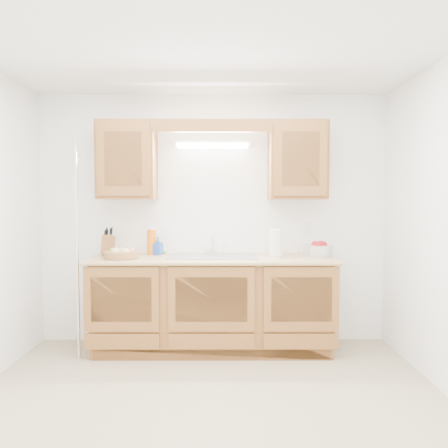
{
  "coord_description": "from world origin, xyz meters",
  "views": [
    {
      "loc": [
        0.1,
        -2.94,
        1.43
      ],
      "look_at": [
        0.11,
        0.85,
        1.23
      ],
      "focal_mm": 35.0,
      "sensor_mm": 36.0,
      "label": 1
    }
  ],
  "objects_px": {
    "knife_block": "(108,245)",
    "fruit_basket": "(122,254)",
    "apple_bowl": "(319,249)",
    "paper_towel": "(276,243)"
  },
  "relations": [
    {
      "from": "paper_towel",
      "to": "apple_bowl",
      "type": "bearing_deg",
      "value": 8.73
    },
    {
      "from": "fruit_basket",
      "to": "apple_bowl",
      "type": "bearing_deg",
      "value": 5.22
    },
    {
      "from": "paper_towel",
      "to": "apple_bowl",
      "type": "relative_size",
      "value": 1.12
    },
    {
      "from": "knife_block",
      "to": "paper_towel",
      "type": "relative_size",
      "value": 0.91
    },
    {
      "from": "fruit_basket",
      "to": "apple_bowl",
      "type": "distance_m",
      "value": 1.88
    },
    {
      "from": "fruit_basket",
      "to": "paper_towel",
      "type": "xyz_separation_m",
      "value": [
        1.45,
        0.11,
        0.09
      ]
    },
    {
      "from": "knife_block",
      "to": "fruit_basket",
      "type": "bearing_deg",
      "value": -45.86
    },
    {
      "from": "fruit_basket",
      "to": "knife_block",
      "type": "distance_m",
      "value": 0.32
    },
    {
      "from": "apple_bowl",
      "to": "knife_block",
      "type": "bearing_deg",
      "value": 177.93
    },
    {
      "from": "fruit_basket",
      "to": "knife_block",
      "type": "relative_size",
      "value": 1.3
    }
  ]
}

